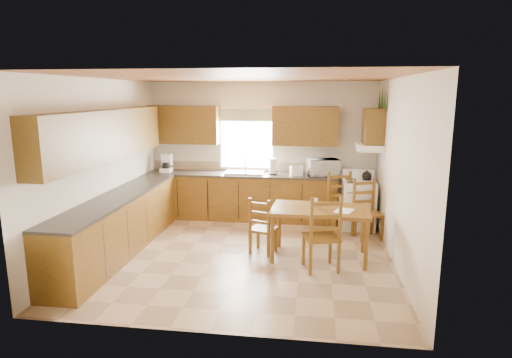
# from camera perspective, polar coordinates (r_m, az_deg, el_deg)

# --- Properties ---
(floor) EXTENTS (4.50, 4.50, 0.00)m
(floor) POSITION_cam_1_polar(r_m,az_deg,el_deg) (6.78, -1.62, -10.05)
(floor) COLOR tan
(floor) RESTS_ON ground
(ceiling) EXTENTS (4.50, 4.50, 0.00)m
(ceiling) POSITION_cam_1_polar(r_m,az_deg,el_deg) (6.31, -1.76, 13.42)
(ceiling) COLOR #935930
(ceiling) RESTS_ON floor
(wall_left) EXTENTS (4.50, 4.50, 0.00)m
(wall_left) POSITION_cam_1_polar(r_m,az_deg,el_deg) (7.13, -19.85, 1.62)
(wall_left) COLOR beige
(wall_left) RESTS_ON floor
(wall_right) EXTENTS (4.50, 4.50, 0.00)m
(wall_right) POSITION_cam_1_polar(r_m,az_deg,el_deg) (6.44, 18.48, 0.73)
(wall_right) COLOR beige
(wall_right) RESTS_ON floor
(wall_back) EXTENTS (4.50, 4.50, 0.00)m
(wall_back) POSITION_cam_1_polar(r_m,az_deg,el_deg) (8.61, 0.76, 3.87)
(wall_back) COLOR beige
(wall_back) RESTS_ON floor
(wall_front) EXTENTS (4.50, 4.50, 0.00)m
(wall_front) POSITION_cam_1_polar(r_m,az_deg,el_deg) (4.26, -6.66, -4.01)
(wall_front) COLOR beige
(wall_front) RESTS_ON floor
(lower_cab_back) EXTENTS (3.75, 0.60, 0.88)m
(lower_cab_back) POSITION_cam_1_polar(r_m,az_deg,el_deg) (8.54, -2.00, -2.42)
(lower_cab_back) COLOR brown
(lower_cab_back) RESTS_ON floor
(lower_cab_left) EXTENTS (0.60, 3.60, 0.88)m
(lower_cab_left) POSITION_cam_1_polar(r_m,az_deg,el_deg) (7.07, -17.74, -5.91)
(lower_cab_left) COLOR brown
(lower_cab_left) RESTS_ON floor
(counter_back) EXTENTS (3.75, 0.63, 0.04)m
(counter_back) POSITION_cam_1_polar(r_m,az_deg,el_deg) (8.44, -2.02, 0.62)
(counter_back) COLOR #37312B
(counter_back) RESTS_ON lower_cab_back
(counter_left) EXTENTS (0.63, 3.60, 0.04)m
(counter_left) POSITION_cam_1_polar(r_m,az_deg,el_deg) (6.95, -17.97, -2.29)
(counter_left) COLOR #37312B
(counter_left) RESTS_ON lower_cab_left
(backsplash) EXTENTS (3.75, 0.01, 0.18)m
(backsplash) POSITION_cam_1_polar(r_m,az_deg,el_deg) (8.70, -1.70, 1.68)
(backsplash) COLOR #917E5A
(backsplash) RESTS_ON counter_back
(upper_cab_back_left) EXTENTS (1.41, 0.33, 0.75)m
(upper_cab_back_left) POSITION_cam_1_polar(r_m,az_deg,el_deg) (8.72, -9.59, 7.14)
(upper_cab_back_left) COLOR brown
(upper_cab_back_left) RESTS_ON wall_back
(upper_cab_back_right) EXTENTS (1.25, 0.33, 0.75)m
(upper_cab_back_right) POSITION_cam_1_polar(r_m,az_deg,el_deg) (8.33, 6.57, 7.04)
(upper_cab_back_right) COLOR brown
(upper_cab_back_right) RESTS_ON wall_back
(upper_cab_left) EXTENTS (0.33, 3.60, 0.75)m
(upper_cab_left) POSITION_cam_1_polar(r_m,az_deg,el_deg) (6.86, -19.48, 5.55)
(upper_cab_left) COLOR brown
(upper_cab_left) RESTS_ON wall_left
(upper_cab_stove) EXTENTS (0.33, 0.62, 0.62)m
(upper_cab_stove) POSITION_cam_1_polar(r_m,az_deg,el_deg) (7.96, 15.36, 6.84)
(upper_cab_stove) COLOR brown
(upper_cab_stove) RESTS_ON wall_right
(range_hood) EXTENTS (0.44, 0.62, 0.12)m
(range_hood) POSITION_cam_1_polar(r_m,az_deg,el_deg) (7.99, 14.86, 4.14)
(range_hood) COLOR white
(range_hood) RESTS_ON wall_right
(window_frame) EXTENTS (1.13, 0.02, 1.18)m
(window_frame) POSITION_cam_1_polar(r_m,az_deg,el_deg) (8.60, -1.25, 5.20)
(window_frame) COLOR white
(window_frame) RESTS_ON wall_back
(window_pane) EXTENTS (1.05, 0.01, 1.10)m
(window_pane) POSITION_cam_1_polar(r_m,az_deg,el_deg) (8.59, -1.26, 5.19)
(window_pane) COLOR white
(window_pane) RESTS_ON wall_back
(window_valance) EXTENTS (1.19, 0.01, 0.24)m
(window_valance) POSITION_cam_1_polar(r_m,az_deg,el_deg) (8.53, -1.30, 8.52)
(window_valance) COLOR #435F38
(window_valance) RESTS_ON wall_back
(sink_basin) EXTENTS (0.75, 0.45, 0.04)m
(sink_basin) POSITION_cam_1_polar(r_m,az_deg,el_deg) (8.42, -1.52, 0.87)
(sink_basin) COLOR silver
(sink_basin) RESTS_ON counter_back
(pine_decal_a) EXTENTS (0.22, 0.22, 0.36)m
(pine_decal_a) POSITION_cam_1_polar(r_m,az_deg,el_deg) (7.64, 16.85, 10.19)
(pine_decal_a) COLOR #184519
(pine_decal_a) RESTS_ON wall_right
(pine_decal_b) EXTENTS (0.22, 0.22, 0.36)m
(pine_decal_b) POSITION_cam_1_polar(r_m,az_deg,el_deg) (7.96, 16.50, 10.52)
(pine_decal_b) COLOR #184519
(pine_decal_b) RESTS_ON wall_right
(pine_decal_c) EXTENTS (0.22, 0.22, 0.36)m
(pine_decal_c) POSITION_cam_1_polar(r_m,az_deg,el_deg) (8.28, 16.16, 10.28)
(pine_decal_c) COLOR #184519
(pine_decal_c) RESTS_ON wall_right
(stove) EXTENTS (0.60, 0.62, 0.87)m
(stove) POSITION_cam_1_polar(r_m,az_deg,el_deg) (8.17, 13.44, -3.40)
(stove) COLOR white
(stove) RESTS_ON floor
(coffeemaker) EXTENTS (0.25, 0.27, 0.31)m
(coffeemaker) POSITION_cam_1_polar(r_m,az_deg,el_deg) (8.77, -11.90, 1.95)
(coffeemaker) COLOR white
(coffeemaker) RESTS_ON counter_back
(paper_towel) EXTENTS (0.17, 0.17, 0.31)m
(paper_towel) POSITION_cam_1_polar(r_m,az_deg,el_deg) (8.31, 2.24, 1.67)
(paper_towel) COLOR white
(paper_towel) RESTS_ON counter_back
(toaster) EXTENTS (0.26, 0.21, 0.18)m
(toaster) POSITION_cam_1_polar(r_m,az_deg,el_deg) (8.23, 5.37, 1.09)
(toaster) COLOR white
(toaster) RESTS_ON counter_back
(microwave) EXTENTS (0.61, 0.51, 0.32)m
(microwave) POSITION_cam_1_polar(r_m,az_deg,el_deg) (8.28, 8.95, 1.53)
(microwave) COLOR white
(microwave) RESTS_ON counter_back
(dining_table) EXTENTS (1.50, 0.92, 0.78)m
(dining_table) POSITION_cam_1_polar(r_m,az_deg,el_deg) (6.60, 8.49, -7.16)
(dining_table) COLOR brown
(dining_table) RESTS_ON floor
(chair_near_left) EXTENTS (0.46, 0.45, 0.89)m
(chair_near_left) POSITION_cam_1_polar(r_m,az_deg,el_deg) (6.73, 0.97, -6.19)
(chair_near_left) COLOR brown
(chair_near_left) RESTS_ON floor
(chair_near_right) EXTENTS (0.56, 0.55, 1.10)m
(chair_near_right) POSITION_cam_1_polar(r_m,az_deg,el_deg) (6.14, 8.70, -7.03)
(chair_near_right) COLOR brown
(chair_near_right) RESTS_ON floor
(chair_far_left) EXTENTS (0.55, 0.53, 1.09)m
(chair_far_left) POSITION_cam_1_polar(r_m,az_deg,el_deg) (7.75, 11.38, -3.29)
(chair_far_left) COLOR brown
(chair_far_left) RESTS_ON floor
(chair_far_right) EXTENTS (0.55, 0.54, 1.02)m
(chair_far_right) POSITION_cam_1_polar(r_m,az_deg,el_deg) (7.59, 14.72, -3.99)
(chair_far_right) COLOR brown
(chair_far_right) RESTS_ON floor
(table_paper) EXTENTS (0.33, 0.38, 0.00)m
(table_paper) POSITION_cam_1_polar(r_m,az_deg,el_deg) (6.42, 11.66, -4.15)
(table_paper) COLOR white
(table_paper) RESTS_ON dining_table
(table_card) EXTENTS (0.10, 0.05, 0.13)m
(table_card) POSITION_cam_1_polar(r_m,az_deg,el_deg) (6.56, 7.79, -3.11)
(table_card) COLOR white
(table_card) RESTS_ON dining_table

